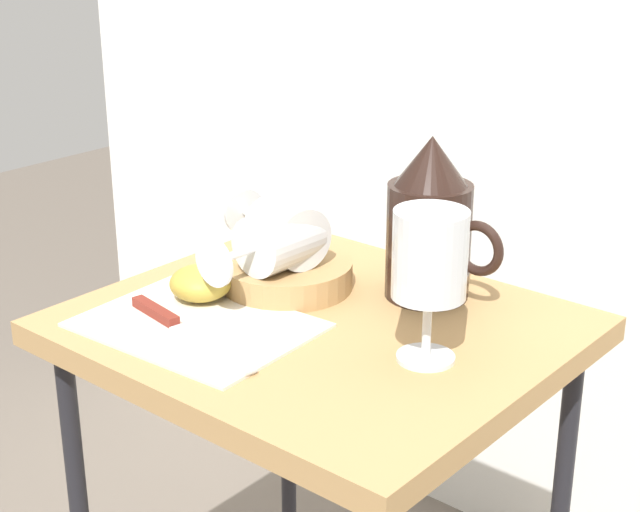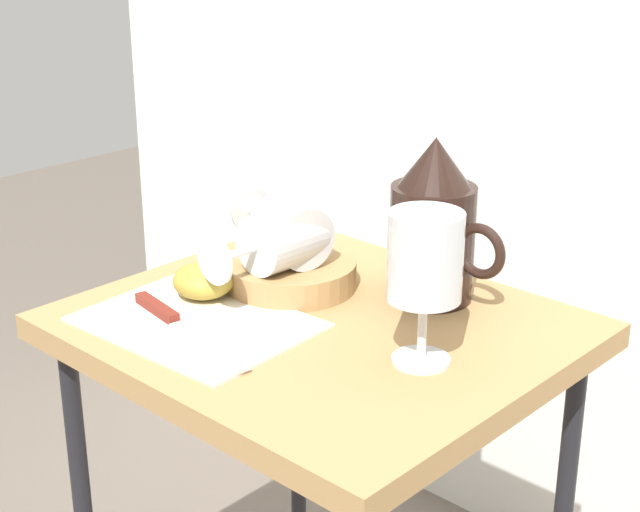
% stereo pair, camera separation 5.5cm
% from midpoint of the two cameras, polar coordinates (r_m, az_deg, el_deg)
% --- Properties ---
extents(curtain_drape, '(2.40, 0.03, 1.87)m').
position_cam_midpoint_polar(curtain_drape, '(1.62, 14.28, 11.80)').
color(curtain_drape, white).
rests_on(curtain_drape, ground_plane).
extents(table, '(0.55, 0.48, 0.69)m').
position_cam_midpoint_polar(table, '(1.19, -1.32, -6.81)').
color(table, '#AD8451').
rests_on(table, ground_plane).
extents(linen_napkin, '(0.27, 0.21, 0.00)m').
position_cam_midpoint_polar(linen_napkin, '(1.15, -8.51, -4.00)').
color(linen_napkin, silver).
rests_on(linen_napkin, table).
extents(basket_tray, '(0.17, 0.17, 0.03)m').
position_cam_midpoint_polar(basket_tray, '(1.24, -3.22, -1.08)').
color(basket_tray, '#AD8451').
rests_on(basket_tray, table).
extents(pitcher, '(0.16, 0.10, 0.20)m').
position_cam_midpoint_polar(pitcher, '(1.20, 5.09, 1.28)').
color(pitcher, black).
rests_on(pitcher, table).
extents(wine_glass_upright, '(0.08, 0.08, 0.17)m').
position_cam_midpoint_polar(wine_glass_upright, '(1.02, 4.87, -0.39)').
color(wine_glass_upright, silver).
rests_on(wine_glass_upright, table).
extents(wine_glass_tipped_near, '(0.16, 0.10, 0.08)m').
position_cam_midpoint_polar(wine_glass_tipped_near, '(1.23, -3.32, 1.43)').
color(wine_glass_tipped_near, silver).
rests_on(wine_glass_tipped_near, basket_tray).
extents(wine_glass_tipped_far, '(0.08, 0.16, 0.08)m').
position_cam_midpoint_polar(wine_glass_tipped_far, '(1.20, -3.82, 0.92)').
color(wine_glass_tipped_far, silver).
rests_on(wine_glass_tipped_far, basket_tray).
extents(apple_half_left, '(0.08, 0.08, 0.04)m').
position_cam_midpoint_polar(apple_half_left, '(1.21, -8.23, -1.57)').
color(apple_half_left, '#B29938').
rests_on(apple_half_left, linen_napkin).
extents(knife, '(0.23, 0.05, 0.01)m').
position_cam_midpoint_polar(knife, '(1.15, -9.88, -3.87)').
color(knife, silver).
rests_on(knife, linen_napkin).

